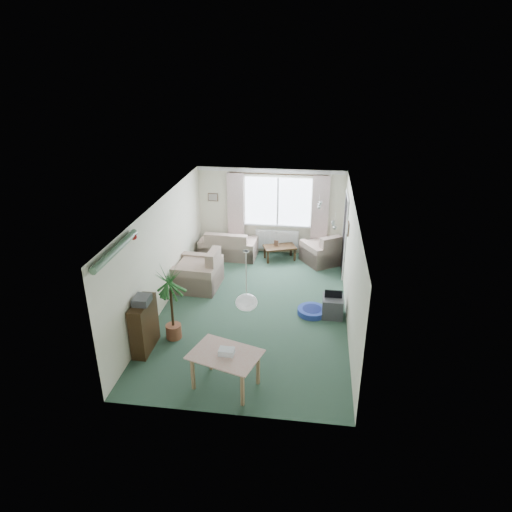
# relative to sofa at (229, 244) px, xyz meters

# --- Properties ---
(ground) EXTENTS (6.50, 6.50, 0.00)m
(ground) POSITION_rel_sofa_xyz_m (1.10, -2.75, -0.38)
(ground) COLOR #2B4838
(window) EXTENTS (1.80, 0.03, 1.30)m
(window) POSITION_rel_sofa_xyz_m (1.30, 0.48, 1.12)
(window) COLOR white
(curtain_rod) EXTENTS (2.60, 0.03, 0.03)m
(curtain_rod) POSITION_rel_sofa_xyz_m (1.30, 0.40, 1.89)
(curtain_rod) COLOR black
(curtain_left) EXTENTS (0.45, 0.08, 2.00)m
(curtain_left) POSITION_rel_sofa_xyz_m (0.15, 0.38, 0.89)
(curtain_left) COLOR beige
(curtain_right) EXTENTS (0.45, 0.08, 2.00)m
(curtain_right) POSITION_rel_sofa_xyz_m (2.45, 0.38, 0.89)
(curtain_right) COLOR beige
(radiator) EXTENTS (1.20, 0.10, 0.55)m
(radiator) POSITION_rel_sofa_xyz_m (1.30, 0.44, 0.02)
(radiator) COLOR white
(doorway) EXTENTS (0.03, 0.95, 2.00)m
(doorway) POSITION_rel_sofa_xyz_m (3.08, -0.55, 0.62)
(doorway) COLOR black
(pendant_lamp) EXTENTS (0.36, 0.36, 0.36)m
(pendant_lamp) POSITION_rel_sofa_xyz_m (1.30, -5.05, 1.10)
(pendant_lamp) COLOR white
(tinsel_garland) EXTENTS (1.60, 1.60, 0.12)m
(tinsel_garland) POSITION_rel_sofa_xyz_m (-0.82, -5.05, 1.90)
(tinsel_garland) COLOR #196626
(bauble_cluster_a) EXTENTS (0.20, 0.20, 0.20)m
(bauble_cluster_a) POSITION_rel_sofa_xyz_m (2.40, -1.85, 1.84)
(bauble_cluster_a) COLOR silver
(bauble_cluster_b) EXTENTS (0.20, 0.20, 0.20)m
(bauble_cluster_b) POSITION_rel_sofa_xyz_m (2.70, -3.05, 1.84)
(bauble_cluster_b) COLOR silver
(wall_picture_back) EXTENTS (0.28, 0.03, 0.22)m
(wall_picture_back) POSITION_rel_sofa_xyz_m (-0.50, 0.48, 1.17)
(wall_picture_back) COLOR brown
(wall_picture_right) EXTENTS (0.03, 0.24, 0.30)m
(wall_picture_right) POSITION_rel_sofa_xyz_m (3.08, -1.55, 1.17)
(wall_picture_right) COLOR brown
(sofa) EXTENTS (1.57, 0.88, 0.77)m
(sofa) POSITION_rel_sofa_xyz_m (0.00, 0.00, 0.00)
(sofa) COLOR #C4B194
(sofa) RESTS_ON ground
(armchair_corner) EXTENTS (1.28, 1.26, 0.84)m
(armchair_corner) POSITION_rel_sofa_xyz_m (2.58, -0.02, 0.04)
(armchair_corner) COLOR #C2B392
(armchair_corner) RESTS_ON ground
(armchair_left) EXTENTS (1.09, 1.14, 0.97)m
(armchair_left) POSITION_rel_sofa_xyz_m (-0.40, -1.86, 0.10)
(armchair_left) COLOR beige
(armchair_left) RESTS_ON ground
(coffee_table) EXTENTS (0.96, 0.73, 0.38)m
(coffee_table) POSITION_rel_sofa_xyz_m (1.42, 0.00, -0.19)
(coffee_table) COLOR black
(coffee_table) RESTS_ON ground
(photo_frame) EXTENTS (0.12, 0.05, 0.16)m
(photo_frame) POSITION_rel_sofa_xyz_m (1.32, 0.03, 0.08)
(photo_frame) COLOR brown
(photo_frame) RESTS_ON coffee_table
(bookshelf) EXTENTS (0.28, 0.82, 1.00)m
(bookshelf) POSITION_rel_sofa_xyz_m (-0.74, -4.49, 0.12)
(bookshelf) COLOR black
(bookshelf) RESTS_ON ground
(hifi_box) EXTENTS (0.29, 0.36, 0.14)m
(hifi_box) POSITION_rel_sofa_xyz_m (-0.71, -4.52, 0.69)
(hifi_box) COLOR #404146
(hifi_box) RESTS_ON bookshelf
(houseplant) EXTENTS (0.85, 0.85, 1.54)m
(houseplant) POSITION_rel_sofa_xyz_m (-0.32, -4.06, 0.39)
(houseplant) COLOR #205D26
(houseplant) RESTS_ON ground
(dining_table) EXTENTS (1.18, 0.96, 0.64)m
(dining_table) POSITION_rel_sofa_xyz_m (0.99, -5.35, -0.06)
(dining_table) COLOR tan
(dining_table) RESTS_ON ground
(gift_box) EXTENTS (0.25, 0.18, 0.12)m
(gift_box) POSITION_rel_sofa_xyz_m (1.01, -5.36, 0.32)
(gift_box) COLOR silver
(gift_box) RESTS_ON dining_table
(tv_cube) EXTENTS (0.44, 0.49, 0.44)m
(tv_cube) POSITION_rel_sofa_xyz_m (2.80, -2.79, -0.16)
(tv_cube) COLOR #333437
(tv_cube) RESTS_ON ground
(pet_bed) EXTENTS (0.78, 0.78, 0.12)m
(pet_bed) POSITION_rel_sofa_xyz_m (2.37, -2.78, -0.32)
(pet_bed) COLOR #1E498D
(pet_bed) RESTS_ON ground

